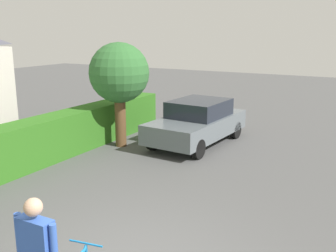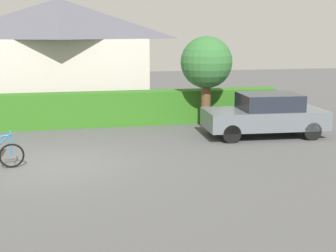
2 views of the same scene
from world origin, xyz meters
name	(u,v)px [view 1 (image 1 of 2)]	position (x,y,z in m)	size (l,w,h in m)	color
parked_car_near	(197,122)	(7.04, 2.13, 0.75)	(4.16, 2.08, 1.47)	slate
person_rider	(37,251)	(-1.60, 0.30, 1.03)	(0.23, 0.69, 1.74)	black
tree_kerbside	(119,74)	(5.55, 4.20, 2.37)	(1.92, 1.92, 3.38)	brown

